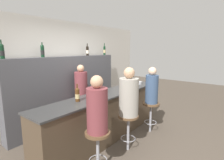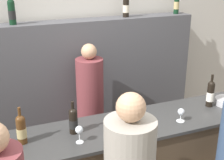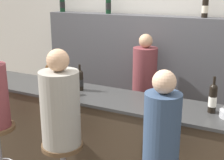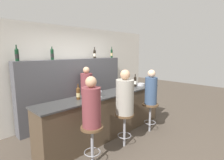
# 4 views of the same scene
# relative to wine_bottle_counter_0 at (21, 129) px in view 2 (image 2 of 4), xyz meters

# --- Properties ---
(wall_back) EXTENTS (6.40, 0.05, 2.60)m
(wall_back) POSITION_rel_wine_bottle_counter_0_xyz_m (0.76, 1.47, 0.19)
(wall_back) COLOR beige
(wall_back) RESTS_ON ground_plane
(back_bar_cabinet) EXTENTS (3.14, 0.28, 1.72)m
(back_bar_cabinet) POSITION_rel_wine_bottle_counter_0_xyz_m (0.76, 1.24, -0.25)
(back_bar_cabinet) COLOR #4C4C51
(back_bar_cabinet) RESTS_ON ground_plane
(wine_bottle_counter_0) EXTENTS (0.08, 0.08, 0.31)m
(wine_bottle_counter_0) POSITION_rel_wine_bottle_counter_0_xyz_m (0.00, 0.00, 0.00)
(wine_bottle_counter_0) COLOR #4C2D14
(wine_bottle_counter_0) RESTS_ON bar_counter
(wine_bottle_counter_1) EXTENTS (0.07, 0.07, 0.29)m
(wine_bottle_counter_1) POSITION_rel_wine_bottle_counter_0_xyz_m (0.42, 0.00, -0.01)
(wine_bottle_counter_1) COLOR black
(wine_bottle_counter_1) RESTS_ON bar_counter
(wine_bottle_counter_2) EXTENTS (0.07, 0.07, 0.34)m
(wine_bottle_counter_2) POSITION_rel_wine_bottle_counter_0_xyz_m (1.83, 0.00, 0.01)
(wine_bottle_counter_2) COLOR black
(wine_bottle_counter_2) RESTS_ON bar_counter
(wine_bottle_backbar_1) EXTENTS (0.08, 0.08, 0.32)m
(wine_bottle_backbar_1) POSITION_rel_wine_bottle_counter_0_xyz_m (0.12, 1.24, 0.74)
(wine_bottle_backbar_1) COLOR black
(wine_bottle_backbar_1) RESTS_ON back_bar_cabinet
(wine_bottle_backbar_2) EXTENTS (0.08, 0.08, 0.33)m
(wine_bottle_backbar_2) POSITION_rel_wine_bottle_counter_0_xyz_m (1.46, 1.24, 0.74)
(wine_bottle_backbar_2) COLOR black
(wine_bottle_backbar_2) RESTS_ON back_bar_cabinet
(wine_bottle_backbar_3) EXTENTS (0.07, 0.07, 0.35)m
(wine_bottle_backbar_3) POSITION_rel_wine_bottle_counter_0_xyz_m (2.18, 1.24, 0.75)
(wine_bottle_backbar_3) COLOR black
(wine_bottle_backbar_3) RESTS_ON back_bar_cabinet
(wine_glass_0) EXTENTS (0.06, 0.06, 0.15)m
(wine_glass_0) POSITION_rel_wine_bottle_counter_0_xyz_m (0.43, -0.17, -0.02)
(wine_glass_0) COLOR silver
(wine_glass_0) RESTS_ON bar_counter
(wine_glass_1) EXTENTS (0.07, 0.07, 0.13)m
(wine_glass_1) POSITION_rel_wine_bottle_counter_0_xyz_m (1.38, -0.17, -0.04)
(wine_glass_1) COLOR silver
(wine_glass_1) RESTS_ON bar_counter
(bartender) EXTENTS (0.31, 0.31, 1.53)m
(bartender) POSITION_rel_wine_bottle_counter_0_xyz_m (0.85, 0.86, -0.41)
(bartender) COLOR brown
(bartender) RESTS_ON ground_plane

